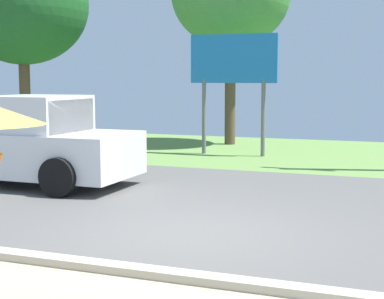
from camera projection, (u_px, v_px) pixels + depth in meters
The scene contains 4 objects.
ground_plane at pixel (243, 198), 11.59m from camera, with size 40.00×22.00×0.20m.
pickup_truck at pixel (18, 143), 12.91m from camera, with size 5.20×2.28×1.88m.
roadside_billboard at pixel (233, 67), 17.43m from camera, with size 2.60×0.12×3.50m.
tree_right_mid at pixel (22, 5), 19.72m from camera, with size 4.33×4.33×6.61m.
Camera 1 is at (3.12, -8.06, 2.26)m, focal length 56.49 mm.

